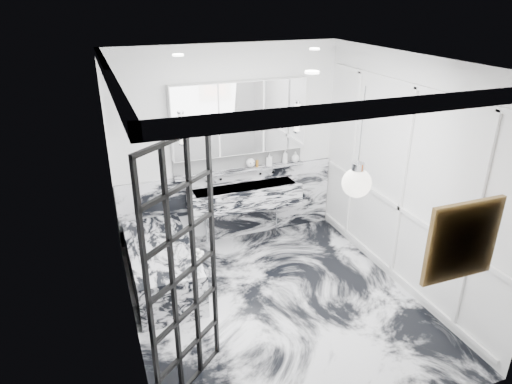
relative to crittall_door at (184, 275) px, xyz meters
name	(u,v)px	position (x,y,z in m)	size (l,w,h in m)	color
floor	(277,305)	(1.21, 0.76, -1.19)	(3.60, 3.60, 0.00)	silver
ceiling	(283,60)	(1.21, 0.76, 1.61)	(3.60, 3.60, 0.00)	white
wall_back	(228,147)	(1.21, 2.56, 0.21)	(3.60, 3.60, 0.00)	white
wall_front	(379,294)	(1.21, -1.04, 0.21)	(3.60, 3.60, 0.00)	white
wall_left	(124,222)	(-0.39, 0.76, 0.21)	(3.60, 3.60, 0.00)	white
wall_right	(405,177)	(2.81, 0.76, 0.21)	(3.60, 3.60, 0.00)	white
marble_clad_back	(230,205)	(1.21, 2.54, -0.67)	(3.18, 0.05, 1.05)	silver
marble_clad_left	(126,227)	(-0.38, 0.76, 0.15)	(0.02, 3.56, 2.68)	silver
panel_molding	(403,185)	(2.79, 0.76, 0.11)	(0.03, 3.40, 2.30)	white
soap_bottle_a	(285,156)	(2.03, 2.47, 0.00)	(0.08, 0.08, 0.21)	#8C5919
soap_bottle_b	(269,159)	(1.79, 2.47, -0.01)	(0.08, 0.09, 0.18)	#4C4C51
soap_bottle_c	(295,157)	(2.20, 2.47, -0.02)	(0.12, 0.12, 0.16)	silver
face_pot	(251,163)	(1.50, 2.47, -0.03)	(0.13, 0.13, 0.13)	white
amber_bottle	(257,164)	(1.60, 2.47, -0.05)	(0.04, 0.04, 0.10)	#8C5919
flower_vase	(198,265)	(0.34, 1.01, -0.58)	(0.07, 0.07, 0.12)	silver
crittall_door	(184,275)	(0.00, 0.00, 0.00)	(0.88, 0.04, 2.38)	black
artwork	(463,241)	(1.94, -1.00, 0.47)	(0.55, 0.05, 0.55)	#D34715
pendant_light	(357,183)	(1.37, -0.37, 0.79)	(0.24, 0.24, 0.24)	white
trough_sink	(245,196)	(1.36, 2.32, -0.46)	(1.60, 0.45, 0.30)	silver
ledge	(241,170)	(1.36, 2.48, -0.12)	(1.90, 0.14, 0.04)	silver
subway_tile	(239,160)	(1.36, 2.55, 0.01)	(1.90, 0.03, 0.23)	white
mirror_cabinet	(240,118)	(1.36, 2.49, 0.63)	(1.90, 0.16, 1.00)	white
sconce_left	(182,129)	(0.54, 2.39, 0.59)	(0.07, 0.07, 0.40)	white
sconce_right	(298,117)	(2.18, 2.39, 0.59)	(0.07, 0.07, 0.40)	white
bathtub	(162,266)	(0.03, 1.66, -0.92)	(0.75, 1.65, 0.55)	silver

